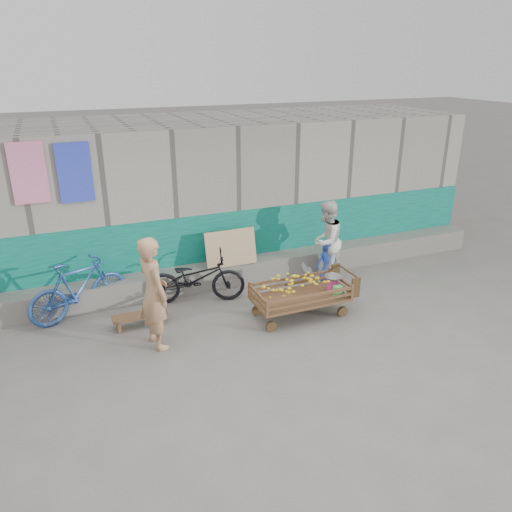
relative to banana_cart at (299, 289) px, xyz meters
name	(u,v)px	position (x,y,z in m)	size (l,w,h in m)	color
ground	(262,345)	(-0.95, -0.64, -0.51)	(80.00, 80.00, 0.00)	#5E5C56
building_wall	(188,193)	(-0.96, 3.41, 0.95)	(12.00, 3.50, 3.00)	gray
banana_cart	(299,289)	(0.00, 0.00, 0.00)	(1.78, 0.81, 0.76)	brown
bench	(140,317)	(-2.59, 0.69, -0.35)	(0.90, 0.27, 0.22)	brown
vendor_man	(154,293)	(-2.45, 0.01, 0.38)	(0.65, 0.43, 1.79)	tan
woman	(326,241)	(1.19, 1.19, 0.30)	(0.79, 0.62, 1.63)	silver
child	(328,261)	(1.19, 1.09, -0.07)	(0.43, 0.28, 0.88)	blue
bicycle_dark	(196,278)	(-1.47, 1.21, -0.05)	(0.62, 1.77, 0.93)	black
bicycle_blue	(79,289)	(-3.47, 1.41, 0.01)	(0.49, 1.75, 1.05)	#2C4F95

